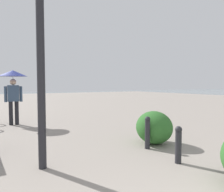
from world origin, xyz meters
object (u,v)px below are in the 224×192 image
at_px(lamppost, 40,22).
at_px(pedestrian, 13,82).
at_px(bollard_mid, 147,132).
at_px(bollard_near, 178,144).

bearing_deg(lamppost, pedestrian, -1.23).
bearing_deg(lamppost, bollard_mid, -92.27).
height_order(pedestrian, bollard_mid, pedestrian).
bearing_deg(bollard_near, lamppost, 64.01).
bearing_deg(bollard_mid, bollard_near, 173.77).
bearing_deg(bollard_mid, lamppost, 87.73).
xyz_separation_m(pedestrian, bollard_near, (-5.87, -2.18, -1.23)).
height_order(lamppost, bollard_near, lamppost).
bearing_deg(pedestrian, lamppost, 178.77).
height_order(bollard_near, bollard_mid, bollard_mid).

